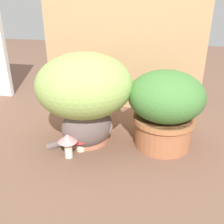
{
  "coord_description": "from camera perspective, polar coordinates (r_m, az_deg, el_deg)",
  "views": [
    {
      "loc": [
        0.35,
        -1.1,
        0.73
      ],
      "look_at": [
        0.11,
        0.04,
        0.18
      ],
      "focal_mm": 41.32,
      "sensor_mm": 36.0,
      "label": 1
    }
  ],
  "objects": [
    {
      "name": "ground_plane",
      "position": [
        1.37,
        -4.84,
        -7.25
      ],
      "size": [
        6.0,
        6.0,
        0.0
      ],
      "primitive_type": "plane",
      "color": "brown"
    },
    {
      "name": "grass_planter",
      "position": [
        1.3,
        -6.09,
        4.79
      ],
      "size": [
        0.48,
        0.48,
        0.47
      ],
      "color": "#BB7251",
      "rests_on": "ground"
    },
    {
      "name": "leafy_planter",
      "position": [
        1.3,
        11.68,
        1.17
      ],
      "size": [
        0.37,
        0.37,
        0.39
      ],
      "color": "#AB6540",
      "rests_on": "ground"
    },
    {
      "name": "cat",
      "position": [
        1.31,
        -4.82,
        -2.7
      ],
      "size": [
        0.38,
        0.28,
        0.32
      ],
      "color": "#655551",
      "rests_on": "ground"
    },
    {
      "name": "mushroom_ornament_pink",
      "position": [
        1.24,
        -9.76,
        -6.34
      ],
      "size": [
        0.09,
        0.09,
        0.13
      ],
      "color": "silver",
      "rests_on": "ground"
    },
    {
      "name": "cardboard_backdrop",
      "position": [
        1.7,
        2.27,
        14.52
      ],
      "size": [
        1.04,
        0.03,
        0.84
      ],
      "primitive_type": "cube",
      "color": "tan",
      "rests_on": "ground"
    },
    {
      "name": "mushroom_ornament_red",
      "position": [
        1.29,
        -7.07,
        -5.65
      ],
      "size": [
        0.1,
        0.1,
        0.11
      ],
      "color": "#E8E8C5",
      "rests_on": "ground"
    }
  ]
}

